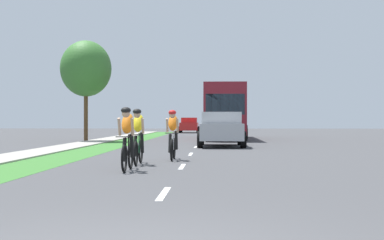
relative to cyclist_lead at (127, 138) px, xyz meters
name	(u,v)px	position (x,y,z in m)	size (l,w,h in m)	color
ground_plane	(195,148)	(1.29, 11.32, -0.81)	(120.00, 120.00, 0.00)	#424244
grass_verge	(101,148)	(-2.96, 11.32, -0.81)	(1.80, 70.00, 0.01)	#38722D
sidewalk_concrete	(64,148)	(-4.66, 11.32, -0.81)	(1.61, 70.00, 0.10)	#9E998E
lane_markings_center	(197,144)	(1.29, 15.32, -0.81)	(0.12, 52.20, 0.01)	white
cyclist_lead	(127,138)	(0.00, 0.00, 0.00)	(0.42, 1.72, 1.58)	black
cyclist_trailing	(138,136)	(0.00, 2.02, 0.00)	(0.42, 1.72, 1.58)	black
cyclist_distant	(173,134)	(0.85, 3.85, 0.00)	(0.42, 1.72, 1.58)	black
pickup_silver	(221,129)	(2.50, 13.04, 0.02)	(2.22, 5.10, 1.64)	#A5A8AD
bus_maroon	(223,110)	(2.79, 24.14, 1.17)	(2.78, 11.60, 3.48)	maroon
sedan_red	(189,125)	(-0.33, 42.61, -0.04)	(1.98, 4.30, 1.52)	red
street_tree_near	(86,69)	(-5.45, 19.19, 3.50)	(3.02, 3.02, 5.99)	brown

